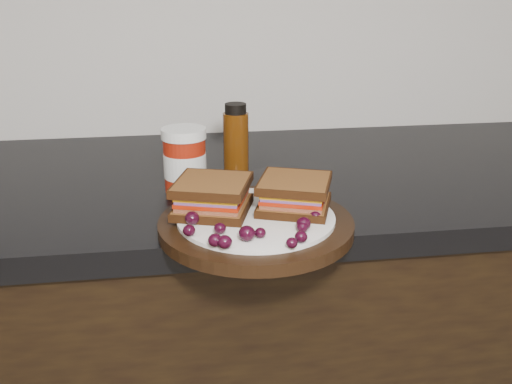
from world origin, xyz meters
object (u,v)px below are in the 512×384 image
Objects in this scene: oil_bottle at (236,139)px; plate at (256,225)px; condiment_jar at (185,160)px; sandwich_left at (212,196)px.

plate is at bearing -90.31° from oil_bottle.
oil_bottle is at bearing 42.10° from condiment_jar.
sandwich_left is at bearing -77.31° from condiment_jar.
oil_bottle is (0.06, 0.24, 0.02)m from sandwich_left.
oil_bottle reaches higher than condiment_jar.
plate is at bearing -5.40° from sandwich_left.
oil_bottle is (0.10, 0.09, 0.01)m from condiment_jar.
condiment_jar is at bearing 120.20° from sandwich_left.
sandwich_left is 0.79× the size of oil_bottle.
plate is 0.27m from oil_bottle.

